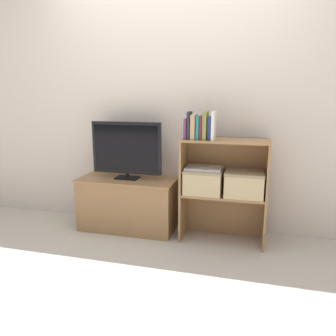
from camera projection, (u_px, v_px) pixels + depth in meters
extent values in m
plane|color=#BCB2A3|center=(163.00, 241.00, 3.03)|extent=(16.00, 16.00, 0.00)
cube|color=beige|center=(175.00, 108.00, 3.19)|extent=(10.00, 0.05, 2.40)
cube|color=olive|center=(128.00, 205.00, 3.28)|extent=(0.94, 0.42, 0.50)
cube|color=olive|center=(127.00, 180.00, 3.22)|extent=(0.96, 0.44, 0.02)
cube|color=black|center=(127.00, 178.00, 3.22)|extent=(0.22, 0.14, 0.01)
cylinder|color=black|center=(127.00, 175.00, 3.21)|extent=(0.04, 0.04, 0.04)
cube|color=black|center=(126.00, 148.00, 3.15)|extent=(0.70, 0.04, 0.50)
cube|color=black|center=(126.00, 148.00, 3.13)|extent=(0.64, 0.00, 0.44)
cube|color=olive|center=(183.00, 213.00, 3.10)|extent=(0.02, 0.33, 0.45)
cube|color=olive|center=(264.00, 221.00, 2.91)|extent=(0.02, 0.33, 0.45)
cube|color=olive|center=(224.00, 211.00, 3.15)|extent=(0.72, 0.02, 0.45)
cube|color=olive|center=(223.00, 194.00, 2.96)|extent=(0.72, 0.33, 0.02)
cube|color=olive|center=(184.00, 165.00, 3.00)|extent=(0.02, 0.33, 0.49)
cube|color=olive|center=(268.00, 169.00, 2.81)|extent=(0.02, 0.33, 0.49)
cube|color=olive|center=(226.00, 163.00, 3.05)|extent=(0.72, 0.02, 0.49)
cube|color=olive|center=(225.00, 140.00, 2.85)|extent=(0.72, 0.33, 0.02)
cube|color=#6B2D66|center=(186.00, 129.00, 2.86)|extent=(0.02, 0.13, 0.18)
cube|color=#232328|center=(189.00, 125.00, 2.84)|extent=(0.02, 0.14, 0.24)
cube|color=tan|center=(194.00, 127.00, 2.83)|extent=(0.04, 0.15, 0.21)
cube|color=#1E7075|center=(198.00, 127.00, 2.82)|extent=(0.03, 0.15, 0.21)
cube|color=maroon|center=(202.00, 128.00, 2.82)|extent=(0.02, 0.13, 0.20)
cube|color=olive|center=(205.00, 126.00, 2.81)|extent=(0.03, 0.16, 0.24)
cube|color=navy|center=(210.00, 128.00, 2.80)|extent=(0.03, 0.12, 0.20)
cube|color=silver|center=(214.00, 126.00, 2.79)|extent=(0.02, 0.16, 0.24)
cube|color=tan|center=(204.00, 181.00, 2.96)|extent=(0.33, 0.29, 0.22)
cube|color=#917E5B|center=(204.00, 170.00, 2.94)|extent=(0.34, 0.30, 0.02)
cube|color=tan|center=(244.00, 183.00, 2.87)|extent=(0.33, 0.29, 0.22)
cube|color=#917E5B|center=(245.00, 173.00, 2.85)|extent=(0.34, 0.30, 0.02)
cube|color=#BCBCC1|center=(204.00, 168.00, 2.94)|extent=(0.32, 0.25, 0.02)
cylinder|color=#99999E|center=(204.00, 167.00, 2.94)|extent=(0.02, 0.02, 0.00)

